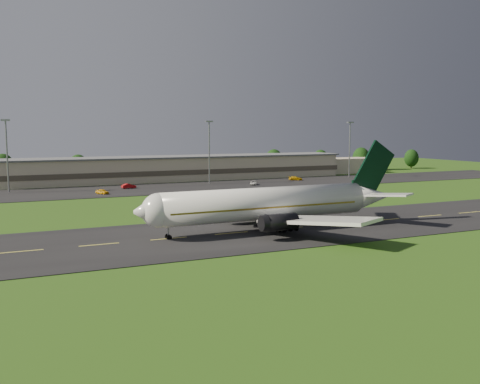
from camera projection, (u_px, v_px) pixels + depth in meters
name	position (u px, v px, depth m)	size (l,w,h in m)	color
ground	(340.00, 224.00, 99.40)	(360.00, 360.00, 0.00)	#294912
taxiway	(340.00, 224.00, 99.39)	(220.00, 30.00, 0.10)	black
apron	(204.00, 187.00, 164.49)	(260.00, 30.00, 0.10)	black
airliner	(269.00, 204.00, 92.78)	(51.25, 42.18, 15.57)	white
terminal	(196.00, 168.00, 188.53)	(145.00, 16.00, 8.40)	tan
light_mast_west	(7.00, 147.00, 147.64)	(2.40, 1.20, 20.35)	gray
light_mast_centre	(209.00, 144.00, 172.30)	(2.40, 1.20, 20.35)	gray
light_mast_east	(350.00, 143.00, 194.91)	(2.40, 1.20, 20.35)	gray
tree_line	(244.00, 162.00, 206.51)	(197.83, 8.78, 9.93)	black
service_vehicle_a	(102.00, 192.00, 145.00)	(1.58, 3.94, 1.34)	#E9A70D
service_vehicle_b	(129.00, 186.00, 158.71)	(1.50, 4.29, 1.41)	#A50B0E
service_vehicle_c	(254.00, 183.00, 169.25)	(2.04, 4.42, 1.23)	silver
service_vehicle_d	(295.00, 178.00, 184.20)	(1.91, 4.70, 1.36)	#C6910B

